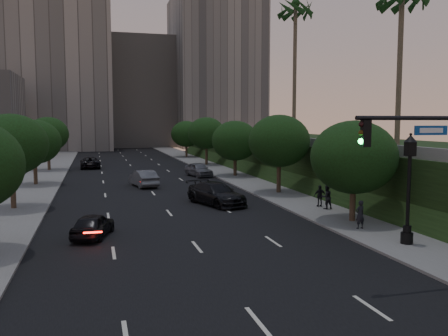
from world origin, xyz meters
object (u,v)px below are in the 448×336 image
object	(u,v)px
sedan_mid_left	(143,178)
pedestrian_c	(320,196)
sedan_far_left	(90,163)
sedan_near_right	(216,194)
pedestrian_b	(327,197)
sedan_near_left	(93,225)
sedan_far_right	(199,170)
pedestrian_a	(360,215)
street_lamp	(408,194)

from	to	relation	value
sedan_mid_left	pedestrian_c	size ratio (longest dim) A/B	3.15
sedan_far_left	pedestrian_c	world-z (taller)	pedestrian_c
sedan_near_right	pedestrian_b	size ratio (longest dim) A/B	3.44
sedan_near_right	pedestrian_c	bearing A→B (deg)	-45.86
sedan_near_left	pedestrian_b	size ratio (longest dim) A/B	2.34
sedan_far_left	pedestrian_c	size ratio (longest dim) A/B	3.55
sedan_far_right	pedestrian_a	xyz separation A→B (m)	(3.15, -28.37, 0.17)
sedan_mid_left	pedestrian_a	xyz separation A→B (m)	(9.94, -21.62, 0.16)
pedestrian_b	street_lamp	bearing A→B (deg)	80.46
sedan_far_right	sedan_mid_left	bearing A→B (deg)	-147.79
pedestrian_a	sedan_far_left	bearing A→B (deg)	-81.24
street_lamp	sedan_far_right	distance (m)	32.13
sedan_far_right	pedestrian_a	bearing A→B (deg)	-96.25
pedestrian_a	pedestrian_c	world-z (taller)	pedestrian_a
pedestrian_a	pedestrian_c	size ratio (longest dim) A/B	1.05
sedan_far_left	sedan_near_left	bearing A→B (deg)	89.02
sedan_near_right	sedan_far_right	world-z (taller)	sedan_near_right
sedan_near_left	pedestrian_c	world-z (taller)	pedestrian_c
sedan_mid_left	pedestrian_b	xyz separation A→B (m)	(10.99, -15.63, 0.18)
sedan_near_left	pedestrian_b	bearing A→B (deg)	-150.72
pedestrian_c	sedan_far_left	bearing A→B (deg)	-60.98
street_lamp	pedestrian_a	world-z (taller)	street_lamp
sedan_near_left	pedestrian_b	distance (m)	15.94
sedan_near_right	pedestrian_a	bearing A→B (deg)	-80.27
street_lamp	pedestrian_b	world-z (taller)	street_lamp
sedan_mid_left	pedestrian_c	xyz separation A→B (m)	(10.97, -14.66, 0.12)
pedestrian_a	pedestrian_c	distance (m)	7.03
sedan_near_left	sedan_mid_left	distance (m)	19.66
sedan_near_left	pedestrian_a	world-z (taller)	pedestrian_a
sedan_near_left	pedestrian_b	world-z (taller)	pedestrian_b
sedan_mid_left	sedan_far_right	bearing A→B (deg)	-146.11
sedan_mid_left	pedestrian_b	size ratio (longest dim) A/B	2.91
pedestrian_c	sedan_near_right	bearing A→B (deg)	-22.63
sedan_mid_left	pedestrian_c	distance (m)	18.31
sedan_near_left	sedan_far_right	world-z (taller)	sedan_far_right
street_lamp	pedestrian_b	bearing A→B (deg)	86.69
pedestrian_c	sedan_mid_left	bearing A→B (deg)	-49.13
sedan_near_left	pedestrian_b	xyz separation A→B (m)	(15.54, 3.50, 0.32)
street_lamp	pedestrian_b	xyz separation A→B (m)	(0.55, 9.50, -1.66)
sedan_near_left	pedestrian_c	xyz separation A→B (m)	(15.53, 4.46, 0.25)
sedan_mid_left	pedestrian_c	world-z (taller)	pedestrian_c
sedan_near_left	sedan_near_right	size ratio (longest dim) A/B	0.68
sedan_mid_left	pedestrian_b	bearing A→B (deg)	114.21
street_lamp	sedan_far_left	xyz separation A→B (m)	(-15.45, 44.83, -1.88)
sedan_far_left	pedestrian_a	size ratio (longest dim) A/B	3.36
sedan_far_left	pedestrian_a	xyz separation A→B (m)	(14.96, -41.32, 0.20)
street_lamp	pedestrian_c	size ratio (longest dim) A/B	3.68
street_lamp	sedan_near_right	xyz separation A→B (m)	(-6.20, 13.85, -1.81)
pedestrian_c	pedestrian_b	bearing A→B (deg)	95.15
pedestrian_b	pedestrian_a	bearing A→B (deg)	73.90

